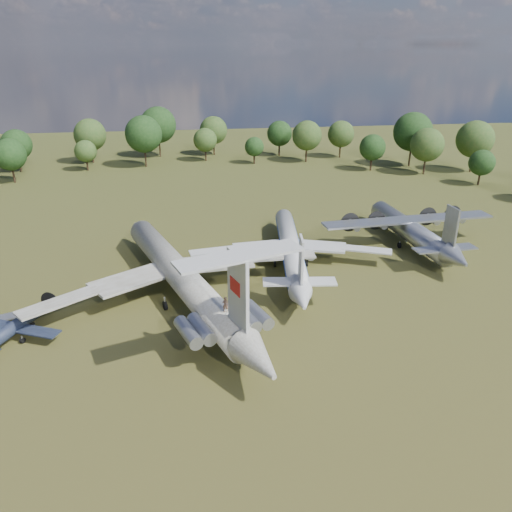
{
  "coord_description": "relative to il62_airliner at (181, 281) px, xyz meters",
  "views": [
    {
      "loc": [
        -3.63,
        -65.55,
        33.1
      ],
      "look_at": [
        5.65,
        -0.12,
        5.0
      ],
      "focal_mm": 35.0,
      "sensor_mm": 36.0,
      "label": 1
    }
  ],
  "objects": [
    {
      "name": "an12_transport",
      "position": [
        40.12,
        14.79,
        -0.41
      ],
      "size": [
        33.85,
        37.25,
        4.61
      ],
      "primitive_type": null,
      "rotation": [
        0.0,
        0.0,
        0.07
      ],
      "color": "gray",
      "rests_on": "ground"
    },
    {
      "name": "person_on_il62",
      "position": [
        5.02,
        -14.37,
        3.64
      ],
      "size": [
        0.71,
        0.5,
        1.84
      ],
      "primitive_type": "imported",
      "rotation": [
        0.0,
        0.0,
        3.24
      ],
      "color": "#95664C",
      "rests_on": "il62_airliner"
    },
    {
      "name": "ground",
      "position": [
        5.14,
        2.11,
        -2.72
      ],
      "size": [
        300.0,
        300.0,
        0.0
      ],
      "primitive_type": "plane",
      "color": "#2B4316",
      "rests_on": "ground"
    },
    {
      "name": "small_prop_west",
      "position": [
        -20.34,
        -7.99,
        -1.54
      ],
      "size": [
        17.38,
        19.52,
        2.36
      ],
      "primitive_type": null,
      "rotation": [
        0.0,
        0.0,
        -0.42
      ],
      "color": "black",
      "rests_on": "ground"
    },
    {
      "name": "tu104_jet",
      "position": [
        17.51,
        9.59,
        -0.55
      ],
      "size": [
        37.59,
        47.05,
        4.34
      ],
      "primitive_type": null,
      "rotation": [
        0.0,
        0.0,
        -0.12
      ],
      "color": "silver",
      "rests_on": "ground"
    },
    {
      "name": "il62_airliner",
      "position": [
        0.0,
        0.0,
        0.0
      ],
      "size": [
        58.5,
        66.36,
        5.43
      ],
      "primitive_type": null,
      "rotation": [
        0.0,
        0.0,
        0.34
      ],
      "color": "silver",
      "rests_on": "ground"
    }
  ]
}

